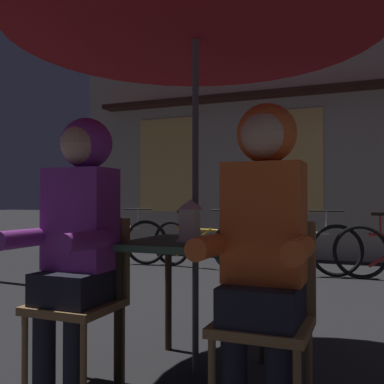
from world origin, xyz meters
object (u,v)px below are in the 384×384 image
Objects in this scene: patio_umbrella at (195,6)px; bicycle_second at (201,244)px; chair_right at (266,308)px; bicycle_nearest at (113,241)px; chair_left at (84,292)px; person_left_hooded at (78,224)px; person_right_hooded at (263,228)px; cafe_table at (195,259)px; bicycle_third at (295,249)px; lantern at (191,220)px.

patio_umbrella is 1.40× the size of bicycle_second.
chair_right is 0.52× the size of bicycle_nearest.
chair_left is at bearing -78.12° from bicycle_second.
person_left_hooded and person_right_hooded have the same top height.
person_left_hooded is (-0.48, -0.43, 0.21)m from cafe_table.
person_right_hooded reaches higher than bicycle_third.
chair_right is (0.48, -0.37, -1.57)m from patio_umbrella.
bicycle_third reaches higher than cafe_table.
lantern is 0.67m from chair_left.
person_right_hooded is at bearing -83.01° from bicycle_third.
person_left_hooded is 0.85× the size of bicycle_second.
bicycle_second is 1.31m from bicycle_third.
person_left_hooded is at bearing -138.43° from patio_umbrella.
chair_right is 4.28m from bicycle_second.
chair_right reaches higher than bicycle_second.
chair_right is 1.03m from person_left_hooded.
bicycle_nearest is 2.72m from bicycle_third.
cafe_table is 3.43m from bicycle_third.
chair_right is at bearing 90.00° from person_right_hooded.
bicycle_third is at bearing 82.76° from person_left_hooded.
person_left_hooded is at bearing -78.29° from bicycle_second.
chair_left reaches higher than bicycle_nearest.
bicycle_nearest is 1.41m from bicycle_second.
bicycle_nearest and bicycle_third have the same top height.
bicycle_third is at bearing 97.09° from chair_right.
bicycle_second and bicycle_third have the same top height.
person_left_hooded is at bearing -144.92° from lantern.
patio_umbrella is 1.20m from lantern.
chair_left is 0.62× the size of person_left_hooded.
bicycle_nearest is at bearing 127.65° from patio_umbrella.
patio_umbrella is at bearing 37.55° from chair_left.
lantern is 0.17× the size of person_left_hooded.
bicycle_second is (-1.78, 3.95, -0.50)m from person_right_hooded.
person_right_hooded reaches higher than lantern.
person_right_hooded is 3.91m from bicycle_third.
person_left_hooded is 3.91m from bicycle_third.
cafe_table is at bearing -69.77° from bicycle_second.
bicycle_second is at bearing 110.23° from patio_umbrella.
chair_left is at bearing 180.00° from chair_right.
bicycle_nearest is (-2.71, 3.51, -1.71)m from patio_umbrella.
patio_umbrella reaches higher than cafe_table.
lantern reaches higher than chair_left.
lantern is 3.54m from bicycle_third.
person_left_hooded is at bearing -138.43° from cafe_table.
patio_umbrella is 2.66× the size of chair_left.
person_right_hooded is at bearing -35.63° from lantern.
person_left_hooded reaches higher than cafe_table.
patio_umbrella reaches higher than bicycle_third.
person_right_hooded reaches higher than chair_right.
person_left_hooded is at bearing -60.48° from bicycle_nearest.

